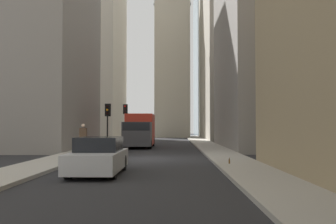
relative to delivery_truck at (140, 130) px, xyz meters
name	(u,v)px	position (x,y,z in m)	size (l,w,h in m)	color
ground_plane	(147,159)	(-11.15, -1.40, -1.46)	(135.00, 135.00, 0.00)	#262628
sidewalk_right	(67,157)	(-11.15, 3.10, -1.39)	(90.00, 2.20, 0.14)	#A8A399
sidewalk_left	(228,158)	(-11.15, -5.90, -1.39)	(90.00, 2.20, 0.14)	#A8A399
building_left_far	(239,29)	(20.78, -12.00, 13.87)	(19.41, 10.00, 30.66)	#A8A091
building_left_midfar	(283,24)	(-0.74, -11.99, 8.88)	(14.66, 10.50, 20.66)	gray
building_right_far	(83,37)	(18.46, 9.19, 12.28)	(13.25, 10.50, 27.45)	beige
church_spire	(172,33)	(28.81, -2.66, 15.31)	(6.04, 6.04, 32.12)	beige
delivery_truck	(140,130)	(0.00, 0.00, 0.00)	(6.46, 2.25, 2.84)	red
sedan_silver	(98,157)	(-18.06, 0.00, -0.80)	(4.30, 1.78, 1.42)	#B7BABF
traffic_light_midblock	(107,115)	(0.49, 2.84, 1.33)	(0.43, 0.52, 3.62)	black
traffic_light_far_junction	(125,114)	(10.47, 2.55, 1.71)	(0.43, 0.52, 4.12)	black
pedestrian	(83,137)	(-8.65, 2.79, -0.32)	(0.26, 0.44, 1.83)	black
discarded_bottle	(229,161)	(-15.29, -5.40, -1.21)	(0.07, 0.07, 0.27)	brown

